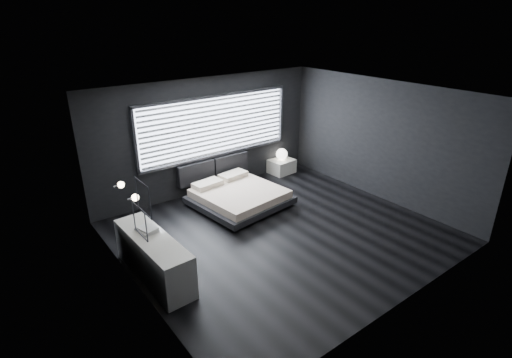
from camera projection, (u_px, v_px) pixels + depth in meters
room at (283, 169)px, 7.62m from camera, size 6.04×6.00×2.80m
window at (216, 126)px, 9.63m from camera, size 4.14×0.09×1.52m
headboard at (214, 169)px, 9.90m from camera, size 1.96×0.16×0.52m
sconce_near at (135, 198)px, 5.97m from camera, size 0.18×0.11×0.11m
sconce_far at (121, 185)px, 6.41m from camera, size 0.18×0.11×0.11m
wall_art_upper at (143, 198)px, 5.38m from camera, size 0.01×0.48×0.48m
wall_art_lower at (140, 221)px, 5.75m from camera, size 0.01×0.48×0.48m
bed at (239, 196)px, 9.24m from camera, size 2.14×2.06×0.50m
nightstand at (282, 166)px, 11.12m from camera, size 0.69×0.59×0.38m
orb_lamp at (282, 154)px, 11.00m from camera, size 0.31×0.31×0.31m
dresser at (154, 257)px, 6.66m from camera, size 0.61×1.94×0.77m
book_stack at (147, 229)px, 6.68m from camera, size 0.32×0.39×0.07m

